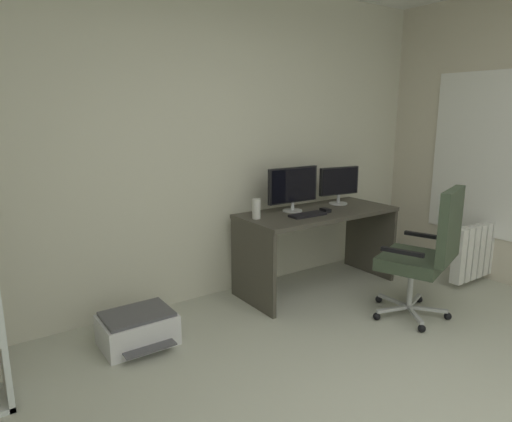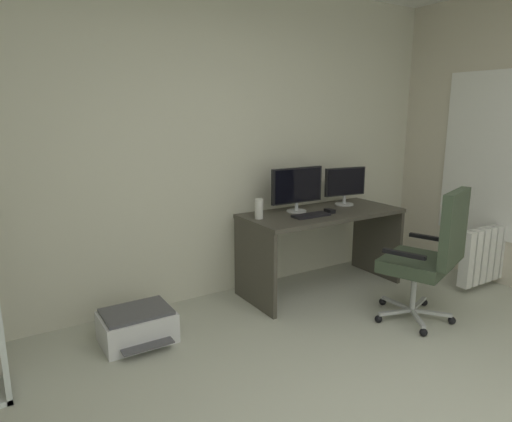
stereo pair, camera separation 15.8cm
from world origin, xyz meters
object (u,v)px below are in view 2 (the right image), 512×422
(keyboard, at_px, (311,215))
(radiator, at_px, (493,252))
(desk, at_px, (322,232))
(printer, at_px, (137,326))
(monitor_secondary, at_px, (345,184))
(monitor_main, at_px, (297,187))
(office_chair, at_px, (430,252))
(computer_mouse, at_px, (330,211))
(desktop_speaker, at_px, (259,209))

(keyboard, bearing_deg, radiator, -21.67)
(desk, height_order, printer, desk)
(monitor_secondary, bearing_deg, monitor_main, -179.99)
(keyboard, distance_m, office_chair, 1.01)
(computer_mouse, bearing_deg, radiator, -21.65)
(office_chair, relative_size, radiator, 1.16)
(office_chair, relative_size, printer, 2.11)
(computer_mouse, xyz_separation_m, desktop_speaker, (-0.66, 0.14, 0.07))
(desk, relative_size, desktop_speaker, 8.75)
(office_chair, bearing_deg, printer, 155.97)
(monitor_main, distance_m, printer, 1.79)
(keyboard, height_order, radiator, keyboard)
(desk, xyz_separation_m, computer_mouse, (0.02, -0.08, 0.21))
(desk, height_order, desktop_speaker, desktop_speaker)
(desk, distance_m, computer_mouse, 0.23)
(desk, height_order, keyboard, keyboard)
(desktop_speaker, height_order, printer, desktop_speaker)
(radiator, bearing_deg, computer_mouse, 153.56)
(keyboard, relative_size, computer_mouse, 3.40)
(monitor_secondary, bearing_deg, office_chair, -96.12)
(keyboard, xyz_separation_m, printer, (-1.56, 0.03, -0.63))
(monitor_main, height_order, office_chair, monitor_main)
(keyboard, height_order, printer, keyboard)
(office_chair, height_order, radiator, office_chair)
(office_chair, distance_m, printer, 2.27)
(radiator, bearing_deg, monitor_main, 151.39)
(desk, distance_m, keyboard, 0.31)
(desktop_speaker, bearing_deg, office_chair, -49.46)
(monitor_secondary, distance_m, printer, 2.31)
(printer, distance_m, radiator, 3.32)
(computer_mouse, bearing_deg, desk, 109.62)
(computer_mouse, height_order, printer, computer_mouse)
(keyboard, height_order, office_chair, office_chair)
(computer_mouse, height_order, office_chair, office_chair)
(monitor_secondary, height_order, computer_mouse, monitor_secondary)
(desk, xyz_separation_m, monitor_secondary, (0.37, 0.12, 0.41))
(monitor_secondary, bearing_deg, desktop_speaker, -177.31)
(keyboard, relative_size, radiator, 0.37)
(printer, xyz_separation_m, radiator, (3.23, -0.72, 0.20))
(desktop_speaker, relative_size, office_chair, 0.16)
(computer_mouse, bearing_deg, printer, -175.23)
(keyboard, xyz_separation_m, desktop_speaker, (-0.43, 0.17, 0.07))
(office_chair, bearing_deg, monitor_secondary, 83.88)
(desktop_speaker, relative_size, radiator, 0.18)
(monitor_secondary, relative_size, printer, 0.86)
(monitor_main, bearing_deg, radiator, -28.61)
(monitor_main, xyz_separation_m, office_chair, (0.46, -1.10, -0.40))
(desktop_speaker, bearing_deg, monitor_main, 6.24)
(desk, height_order, office_chair, office_chair)
(printer, bearing_deg, desk, 2.48)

